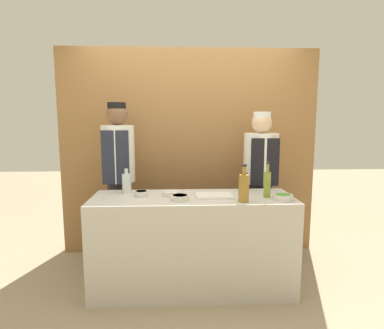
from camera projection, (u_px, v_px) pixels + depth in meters
ground_plane at (193, 287)px, 3.07m from camera, size 14.00×14.00×0.00m
cabinet_wall at (189, 152)px, 3.85m from camera, size 3.00×0.18×2.40m
counter at (193, 243)px, 3.01m from camera, size 1.85×0.62×0.89m
sauce_bowl_brown at (180, 197)px, 2.80m from camera, size 0.16×0.16×0.05m
sauce_bowl_red at (172, 193)px, 2.97m from camera, size 0.16×0.16×0.04m
sauce_bowl_green at (283, 197)px, 2.81m from camera, size 0.17×0.17×0.05m
sauce_bowl_purple at (141, 193)px, 2.95m from camera, size 0.13×0.13×0.05m
cutting_board at (214, 196)px, 2.94m from camera, size 0.33×0.23×0.02m
bottle_vinegar at (244, 187)px, 2.74m from camera, size 0.09×0.09×0.33m
bottle_oil at (267, 184)px, 2.90m from camera, size 0.06×0.06×0.33m
bottle_wine at (244, 181)px, 3.14m from camera, size 0.07×0.07×0.26m
bottle_clear at (127, 183)px, 3.07m from camera, size 0.08×0.08×0.26m
chef_left at (119, 178)px, 3.43m from camera, size 0.34×0.34×1.77m
chef_right at (260, 183)px, 3.51m from camera, size 0.37×0.37×1.67m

